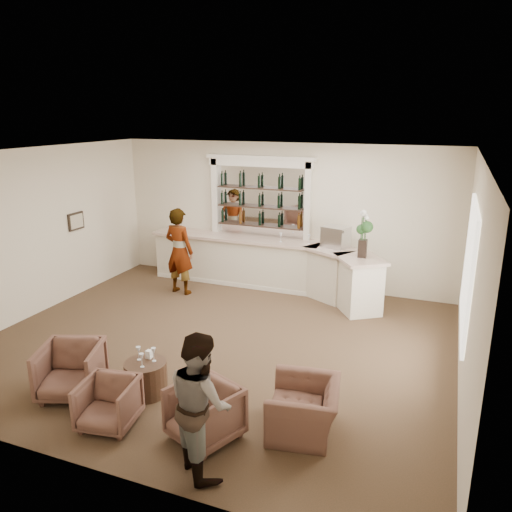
{
  "coord_description": "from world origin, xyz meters",
  "views": [
    {
      "loc": [
        3.61,
        -7.3,
        3.95
      ],
      "look_at": [
        0.39,
        0.9,
        1.4
      ],
      "focal_mm": 35.0,
      "sensor_mm": 36.0,
      "label": 1
    }
  ],
  "objects": [
    {
      "name": "bar_counter",
      "position": [
        -0.16,
        3.0,
        0.57
      ],
      "size": [
        5.72,
        1.8,
        1.14
      ],
      "color": "white",
      "rests_on": "ground"
    },
    {
      "name": "flower_vase",
      "position": [
        2.07,
        2.44,
        1.68
      ],
      "size": [
        0.25,
        0.25,
        0.96
      ],
      "color": "black",
      "rests_on": "bar_counter"
    },
    {
      "name": "armchair_left",
      "position": [
        -1.21,
        -2.31,
        0.39
      ],
      "size": [
        1.07,
        1.09,
        0.78
      ],
      "primitive_type": "imported",
      "rotation": [
        0.0,
        0.0,
        0.36
      ],
      "color": "brown",
      "rests_on": "ground"
    },
    {
      "name": "napkin_holder",
      "position": [
        -0.24,
        -1.76,
        0.56
      ],
      "size": [
        0.08,
        0.08,
        0.12
      ],
      "primitive_type": "cube",
      "color": "white",
      "rests_on": "cocktail_table"
    },
    {
      "name": "back_bar_alcove",
      "position": [
        -0.5,
        3.41,
        2.03
      ],
      "size": [
        2.64,
        0.25,
        3.0
      ],
      "color": "white",
      "rests_on": "ground"
    },
    {
      "name": "wine_glass_bar_left",
      "position": [
        0.15,
        3.01,
        1.25
      ],
      "size": [
        0.07,
        0.07,
        0.21
      ],
      "primitive_type": null,
      "color": "white",
      "rests_on": "bar_counter"
    },
    {
      "name": "wine_glass_tbl_b",
      "position": [
        -0.12,
        -1.82,
        0.6
      ],
      "size": [
        0.07,
        0.07,
        0.21
      ],
      "primitive_type": null,
      "color": "white",
      "rests_on": "cocktail_table"
    },
    {
      "name": "cocktail_table",
      "position": [
        -0.22,
        -1.9,
        0.25
      ],
      "size": [
        0.61,
        0.61,
        0.5
      ],
      "primitive_type": "cylinder",
      "color": "#462A1E",
      "rests_on": "ground"
    },
    {
      "name": "espresso_machine",
      "position": [
        1.4,
        3.01,
        1.37
      ],
      "size": [
        0.62,
        0.56,
        0.46
      ],
      "primitive_type": "cube",
      "rotation": [
        0.0,
        0.0,
        -0.28
      ],
      "color": "silver",
      "rests_on": "bar_counter"
    },
    {
      "name": "guest",
      "position": [
        1.25,
        -3.0,
        0.84
      ],
      "size": [
        1.03,
        1.02,
        1.68
      ],
      "primitive_type": "imported",
      "rotation": [
        0.0,
        0.0,
        2.43
      ],
      "color": "gray",
      "rests_on": "ground"
    },
    {
      "name": "wine_glass_tbl_a",
      "position": [
        -0.34,
        -1.87,
        0.6
      ],
      "size": [
        0.07,
        0.07,
        0.21
      ],
      "primitive_type": null,
      "color": "white",
      "rests_on": "cocktail_table"
    },
    {
      "name": "room_shell",
      "position": [
        0.16,
        0.71,
        2.34
      ],
      "size": [
        8.04,
        7.02,
        3.32
      ],
      "color": "beige",
      "rests_on": "ground"
    },
    {
      "name": "ground",
      "position": [
        0.0,
        0.0,
        0.0
      ],
      "size": [
        8.0,
        8.0,
        0.0
      ],
      "primitive_type": "plane",
      "color": "brown",
      "rests_on": "ground"
    },
    {
      "name": "wine_glass_bar_right",
      "position": [
        0.79,
        3.07,
        1.25
      ],
      "size": [
        0.07,
        0.07,
        0.21
      ],
      "primitive_type": null,
      "color": "white",
      "rests_on": "bar_counter"
    },
    {
      "name": "armchair_center",
      "position": [
        -0.24,
        -2.73,
        0.32
      ],
      "size": [
        0.79,
        0.81,
        0.64
      ],
      "primitive_type": "imported",
      "rotation": [
        0.0,
        0.0,
        0.16
      ],
      "color": "brown",
      "rests_on": "ground"
    },
    {
      "name": "armchair_far",
      "position": [
        2.15,
        -1.92,
        0.32
      ],
      "size": [
        1.03,
        1.13,
        0.65
      ],
      "primitive_type": "imported",
      "rotation": [
        0.0,
        0.0,
        -1.4
      ],
      "color": "brown",
      "rests_on": "ground"
    },
    {
      "name": "wine_glass_tbl_c",
      "position": [
        -0.18,
        -2.03,
        0.6
      ],
      "size": [
        0.07,
        0.07,
        0.21
      ],
      "primitive_type": null,
      "color": "white",
      "rests_on": "cocktail_table"
    },
    {
      "name": "armchair_right",
      "position": [
        1.04,
        -2.52,
        0.36
      ],
      "size": [
        1.01,
        1.02,
        0.72
      ],
      "primitive_type": "imported",
      "rotation": [
        0.0,
        0.0,
        -0.4
      ],
      "color": "brown",
      "rests_on": "ground"
    },
    {
      "name": "sommelier",
      "position": [
        -1.88,
        2.01,
        0.97
      ],
      "size": [
        0.77,
        0.57,
        1.95
      ],
      "primitive_type": "imported",
      "rotation": [
        0.0,
        0.0,
        2.99
      ],
      "color": "gray",
      "rests_on": "ground"
    }
  ]
}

